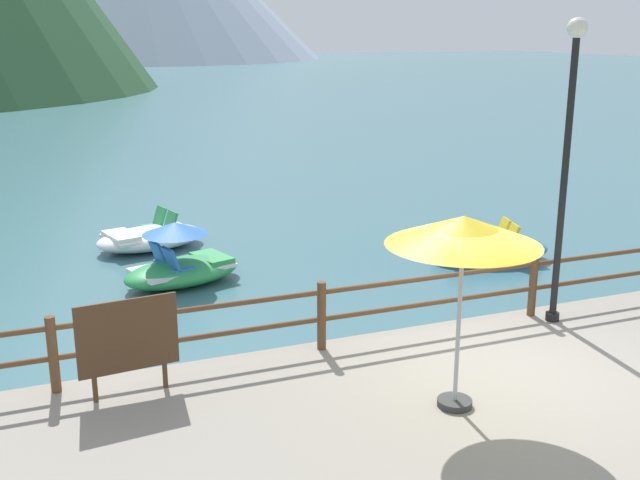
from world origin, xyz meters
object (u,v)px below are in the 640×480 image
lamp_post (567,146)px  pedal_boat_1 (182,263)px  sign_board (128,337)px  beach_umbrella (463,233)px  pedal_boat_2 (150,237)px  pedal_boat_3 (489,249)px

lamp_post → pedal_boat_1: size_ratio=1.70×
sign_board → beach_umbrella: bearing=-26.0°
lamp_post → pedal_boat_1: 7.14m
lamp_post → pedal_boat_2: (-4.67, 7.49, -2.74)m
pedal_boat_1 → pedal_boat_2: 2.61m
lamp_post → beach_umbrella: lamp_post is taller
lamp_post → pedal_boat_1: bearing=132.7°
beach_umbrella → pedal_boat_2: bearing=101.7°
pedal_boat_2 → pedal_boat_3: size_ratio=0.98×
pedal_boat_2 → beach_umbrella: bearing=-78.3°
lamp_post → sign_board: lamp_post is taller
lamp_post → beach_umbrella: bearing=-147.2°
sign_board → beach_umbrella: (3.40, -1.66, 1.32)m
pedal_boat_2 → pedal_boat_3: (6.29, -3.43, -0.01)m
pedal_boat_3 → pedal_boat_2: bearing=151.4°
beach_umbrella → pedal_boat_3: beach_umbrella is taller
pedal_boat_2 → pedal_boat_3: 7.16m
lamp_post → pedal_boat_3: bearing=68.3°
sign_board → pedal_boat_3: size_ratio=0.44×
sign_board → pedal_boat_2: (1.47, 7.60, -0.88)m
pedal_boat_1 → beach_umbrella: bearing=-75.2°
beach_umbrella → pedal_boat_1: (-1.76, 6.66, -2.06)m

